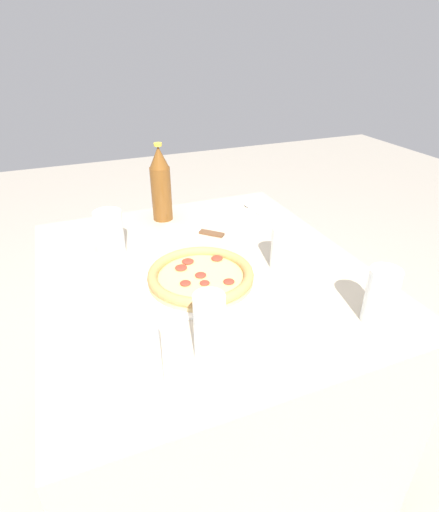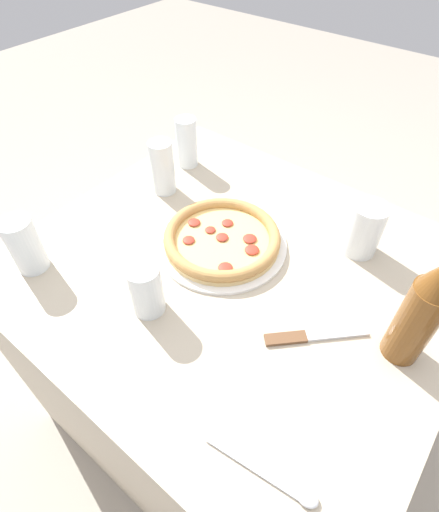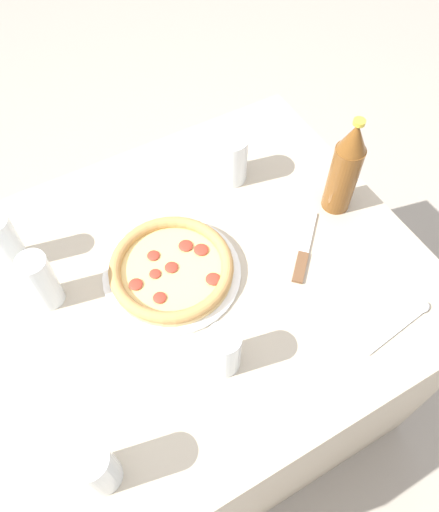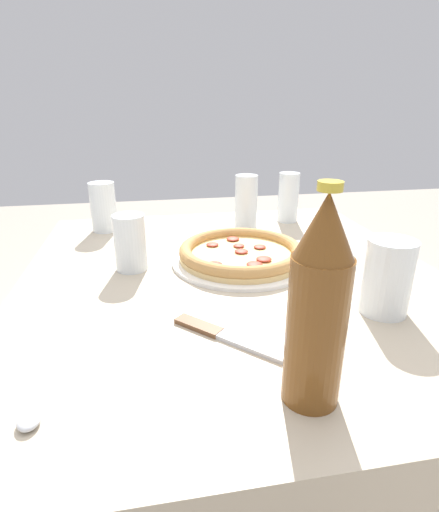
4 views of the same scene
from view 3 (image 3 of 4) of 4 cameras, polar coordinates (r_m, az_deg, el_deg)
name	(u,v)px [view 3 (image 3 of 4)]	position (r m, az deg, el deg)	size (l,w,h in m)	color
ground_plane	(210,386)	(1.85, -1.12, -14.65)	(8.00, 8.00, 0.00)	#A89E8E
table	(208,341)	(1.49, -1.37, -9.73)	(0.99, 0.89, 0.78)	#B7A88E
pizza_salami	(172,269)	(1.13, -5.50, -1.48)	(0.32, 0.32, 0.04)	white
glass_water	(42,283)	(1.12, -19.60, -2.93)	(0.06, 0.06, 0.15)	white
glass_orange_juice	(97,468)	(0.95, -13.86, -22.50)	(0.07, 0.07, 0.14)	white
glass_red_wine	(231,160)	(1.28, 1.35, 10.92)	(0.08, 0.08, 0.13)	white
glass_iced_tea	(6,243)	(1.20, -23.19, 1.42)	(0.06, 0.06, 0.15)	white
glass_cola	(224,351)	(0.99, 0.50, -10.83)	(0.07, 0.07, 0.12)	white
beer_bottle	(345,168)	(1.20, 14.20, 9.69)	(0.07, 0.07, 0.27)	brown
knife	(304,249)	(1.19, 9.69, 0.77)	(0.17, 0.16, 0.01)	brown
spoon	(404,322)	(1.15, 20.32, -7.07)	(0.19, 0.05, 0.01)	silver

